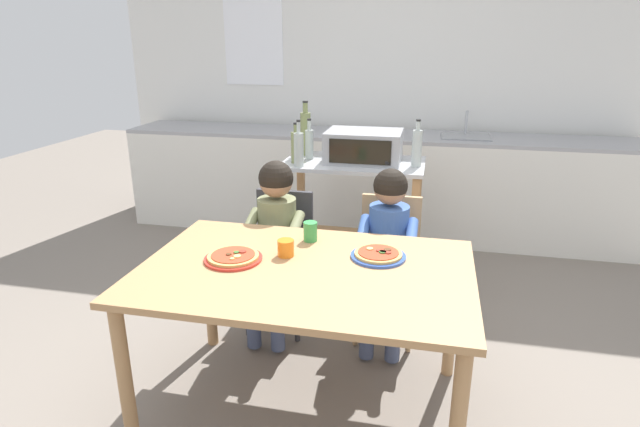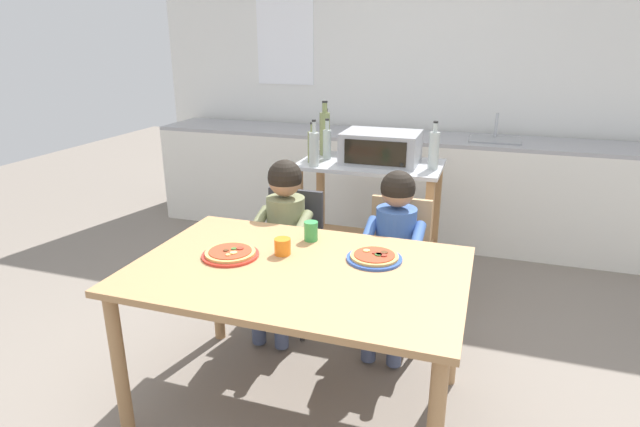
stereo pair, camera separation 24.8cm
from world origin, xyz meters
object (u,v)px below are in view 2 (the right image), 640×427
(toaster_oven, at_px, (381,147))
(pizza_plate_blue_rimmed, at_px, (374,257))
(bottle_tall_green_wine, at_px, (434,150))
(child_in_olive_shirt, at_px, (282,226))
(bottle_brown_beer, at_px, (327,143))
(pizza_plate_red_rimmed, at_px, (230,254))
(drinking_cup_green, at_px, (311,231))
(bottle_squat_spirits, at_px, (312,146))
(bottle_dark_olive_oil, at_px, (325,132))
(child_in_blue_striped_shirt, at_px, (393,240))
(dining_chair_left, at_px, (290,248))
(kitchen_island_cart, at_px, (369,206))
(bottle_clear_vinegar, at_px, (314,148))
(bottle_slim_sauce, at_px, (326,135))
(dining_chair_right, at_px, (396,260))
(drinking_cup_orange, at_px, (283,247))
(dining_table, at_px, (298,285))

(toaster_oven, bearing_deg, pizza_plate_blue_rimmed, -78.79)
(bottle_tall_green_wine, distance_m, child_in_olive_shirt, 1.08)
(toaster_oven, xyz_separation_m, bottle_brown_beer, (-0.37, -0.01, 0.01))
(pizza_plate_red_rimmed, distance_m, pizza_plate_blue_rimmed, 0.66)
(pizza_plate_blue_rimmed, xyz_separation_m, drinking_cup_green, (-0.35, 0.13, 0.04))
(bottle_squat_spirits, bearing_deg, drinking_cup_green, -71.18)
(bottle_dark_olive_oil, bearing_deg, bottle_squat_spirits, -91.13)
(child_in_blue_striped_shirt, distance_m, pizza_plate_red_rimmed, 0.91)
(dining_chair_left, distance_m, pizza_plate_blue_rimmed, 0.89)
(kitchen_island_cart, bearing_deg, dining_chair_left, -117.39)
(bottle_clear_vinegar, bearing_deg, kitchen_island_cart, 33.52)
(bottle_clear_vinegar, height_order, bottle_dark_olive_oil, bottle_dark_olive_oil)
(bottle_dark_olive_oil, distance_m, child_in_olive_shirt, 0.97)
(bottle_clear_vinegar, distance_m, bottle_dark_olive_oil, 0.35)
(bottle_slim_sauce, distance_m, pizza_plate_red_rimmed, 1.61)
(child_in_olive_shirt, relative_size, pizza_plate_blue_rimmed, 4.04)
(kitchen_island_cart, bearing_deg, bottle_clear_vinegar, -146.48)
(toaster_oven, relative_size, bottle_squat_spirits, 1.86)
(bottle_brown_beer, xyz_separation_m, bottle_tall_green_wine, (0.72, -0.06, 0.02))
(dining_chair_right, xyz_separation_m, child_in_blue_striped_shirt, (-0.00, -0.12, 0.17))
(pizza_plate_red_rimmed, relative_size, pizza_plate_blue_rimmed, 1.04)
(pizza_plate_red_rimmed, distance_m, drinking_cup_orange, 0.24)
(drinking_cup_orange, bearing_deg, child_in_olive_shirt, 112.94)
(bottle_dark_olive_oil, height_order, child_in_blue_striped_shirt, bottle_dark_olive_oil)
(bottle_dark_olive_oil, xyz_separation_m, pizza_plate_red_rimmed, (0.04, -1.50, -0.30))
(bottle_dark_olive_oil, distance_m, dining_table, 1.61)
(kitchen_island_cart, height_order, bottle_brown_beer, bottle_brown_beer)
(dining_table, bearing_deg, pizza_plate_blue_rimmed, 31.38)
(bottle_clear_vinegar, xyz_separation_m, dining_table, (0.33, -1.17, -0.36))
(kitchen_island_cart, xyz_separation_m, bottle_dark_olive_oil, (-0.37, 0.13, 0.46))
(bottle_clear_vinegar, distance_m, drinking_cup_green, 0.92)
(toaster_oven, relative_size, dining_table, 0.34)
(child_in_blue_striped_shirt, distance_m, drinking_cup_orange, 0.70)
(bottle_dark_olive_oil, distance_m, drinking_cup_green, 1.27)
(bottle_clear_vinegar, distance_m, dining_chair_right, 0.91)
(dining_chair_right, xyz_separation_m, pizza_plate_red_rimmed, (-0.63, -0.77, 0.27))
(pizza_plate_red_rimmed, bearing_deg, bottle_squat_spirits, 91.87)
(dining_chair_right, height_order, pizza_plate_blue_rimmed, dining_chair_right)
(toaster_oven, xyz_separation_m, bottle_tall_green_wine, (0.35, -0.07, 0.02))
(dining_chair_left, bearing_deg, kitchen_island_cart, 62.61)
(dining_table, relative_size, dining_chair_right, 1.78)
(child_in_blue_striped_shirt, bearing_deg, dining_table, -114.36)
(bottle_slim_sauce, bearing_deg, bottle_clear_vinegar, -81.83)
(toaster_oven, relative_size, child_in_olive_shirt, 0.49)
(bottle_squat_spirits, relative_size, child_in_olive_shirt, 0.26)
(toaster_oven, relative_size, bottle_dark_olive_oil, 1.31)
(bottle_tall_green_wine, xyz_separation_m, drinking_cup_orange, (-0.52, -1.22, -0.24))
(drinking_cup_green, bearing_deg, dining_chair_left, 123.49)
(pizza_plate_blue_rimmed, relative_size, drinking_cup_orange, 3.28)
(toaster_oven, height_order, drinking_cup_green, toaster_oven)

